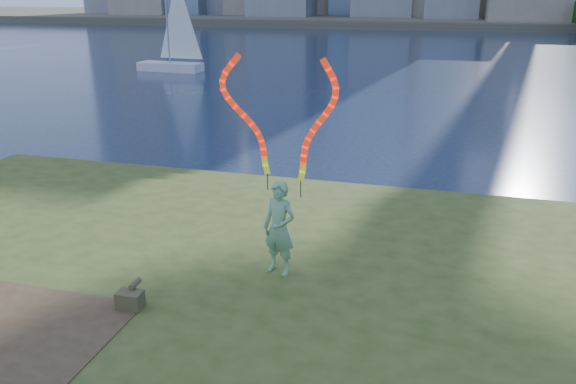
% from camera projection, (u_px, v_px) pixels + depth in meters
% --- Properties ---
extents(ground, '(320.00, 320.00, 0.00)m').
position_uv_depth(ground, '(222.00, 300.00, 10.59)').
color(ground, '#1A2843').
rests_on(ground, ground).
extents(grassy_knoll, '(20.00, 18.00, 0.80)m').
position_uv_depth(grassy_knoll, '(165.00, 357.00, 8.39)').
color(grassy_knoll, '#384819').
rests_on(grassy_knoll, ground).
extents(far_shore, '(320.00, 40.00, 1.20)m').
position_uv_depth(far_shore, '(426.00, 19.00, 96.53)').
color(far_shore, '#4F493A').
rests_on(far_shore, ground).
extents(woman_with_ribbons, '(1.98, 0.71, 4.06)m').
position_uv_depth(woman_with_ribbons, '(280.00, 197.00, 9.49)').
color(woman_with_ribbons, '#217D29').
rests_on(woman_with_ribbons, grassy_knoll).
extents(canvas_bag, '(0.41, 0.46, 0.38)m').
position_uv_depth(canvas_bag, '(130.00, 299.00, 8.78)').
color(canvas_bag, '#464426').
rests_on(canvas_bag, grassy_knoll).
extents(sailboat, '(4.96, 1.78, 7.48)m').
position_uv_depth(sailboat, '(173.00, 53.00, 39.55)').
color(sailboat, white).
rests_on(sailboat, ground).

